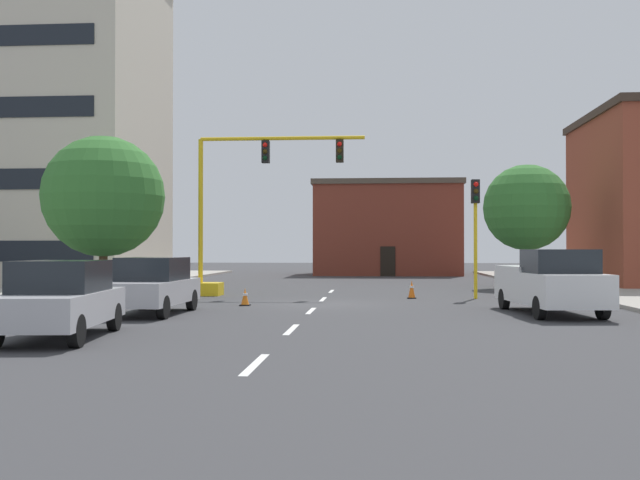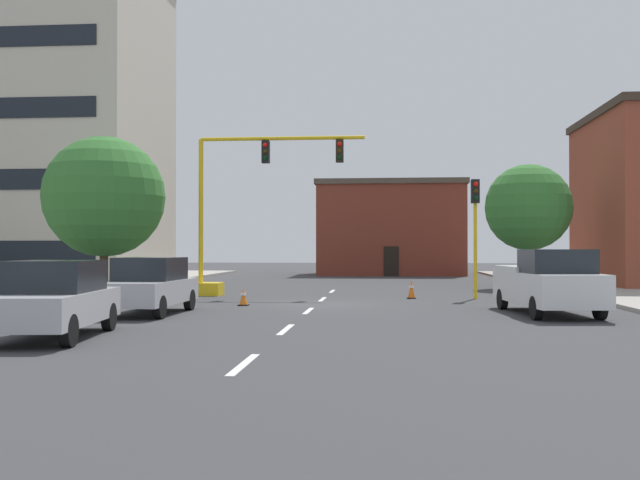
{
  "view_description": "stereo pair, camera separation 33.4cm",
  "coord_description": "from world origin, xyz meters",
  "px_view_note": "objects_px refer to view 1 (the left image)",
  "views": [
    {
      "loc": [
        2.08,
        -26.55,
        2.0
      ],
      "look_at": [
        -0.29,
        4.64,
        2.39
      ],
      "focal_mm": 41.06,
      "sensor_mm": 36.0,
      "label": 1
    },
    {
      "loc": [
        2.41,
        -26.52,
        2.0
      ],
      "look_at": [
        -0.29,
        4.64,
        2.39
      ],
      "focal_mm": 41.06,
      "sensor_mm": 36.0,
      "label": 2
    }
  ],
  "objects_px": {
    "traffic_light_pole_right": "(475,211)",
    "traffic_cone_roadside_b": "(412,290)",
    "tree_right_mid": "(526,208)",
    "sedan_silver_near_left": "(60,299)",
    "sedan_silver_mid_left": "(152,285)",
    "traffic_signal_gantry": "(223,245)",
    "traffic_cone_roadside_a": "(245,297)",
    "tree_left_near": "(103,197)",
    "pickup_truck_white": "(550,282)"
  },
  "relations": [
    {
      "from": "traffic_light_pole_right",
      "to": "traffic_cone_roadside_b",
      "type": "relative_size",
      "value": 6.55
    },
    {
      "from": "tree_right_mid",
      "to": "sedan_silver_near_left",
      "type": "bearing_deg",
      "value": -123.84
    },
    {
      "from": "tree_right_mid",
      "to": "sedan_silver_mid_left",
      "type": "height_order",
      "value": "tree_right_mid"
    },
    {
      "from": "traffic_signal_gantry",
      "to": "traffic_cone_roadside_b",
      "type": "bearing_deg",
      "value": -8.99
    },
    {
      "from": "traffic_light_pole_right",
      "to": "traffic_cone_roadside_b",
      "type": "bearing_deg",
      "value": -179.38
    },
    {
      "from": "traffic_signal_gantry",
      "to": "sedan_silver_near_left",
      "type": "distance_m",
      "value": 15.26
    },
    {
      "from": "sedan_silver_near_left",
      "to": "traffic_cone_roadside_a",
      "type": "distance_m",
      "value": 10.03
    },
    {
      "from": "tree_left_near",
      "to": "sedan_silver_near_left",
      "type": "bearing_deg",
      "value": -72.63
    },
    {
      "from": "traffic_light_pole_right",
      "to": "tree_left_near",
      "type": "xyz_separation_m",
      "value": [
        -15.56,
        0.44,
        0.7
      ]
    },
    {
      "from": "pickup_truck_white",
      "to": "sedan_silver_mid_left",
      "type": "xyz_separation_m",
      "value": [
        -12.17,
        -0.9,
        -0.09
      ]
    },
    {
      "from": "pickup_truck_white",
      "to": "traffic_cone_roadside_b",
      "type": "xyz_separation_m",
      "value": [
        -3.88,
        6.91,
        -0.61
      ]
    },
    {
      "from": "traffic_signal_gantry",
      "to": "pickup_truck_white",
      "type": "height_order",
      "value": "traffic_signal_gantry"
    },
    {
      "from": "tree_right_mid",
      "to": "tree_left_near",
      "type": "bearing_deg",
      "value": -158.65
    },
    {
      "from": "traffic_signal_gantry",
      "to": "traffic_cone_roadside_b",
      "type": "xyz_separation_m",
      "value": [
        8.03,
        -1.27,
        -1.82
      ]
    },
    {
      "from": "tree_right_mid",
      "to": "traffic_cone_roadside_b",
      "type": "height_order",
      "value": "tree_right_mid"
    },
    {
      "from": "traffic_cone_roadside_b",
      "to": "pickup_truck_white",
      "type": "bearing_deg",
      "value": -60.71
    },
    {
      "from": "traffic_light_pole_right",
      "to": "tree_left_near",
      "type": "bearing_deg",
      "value": 178.39
    },
    {
      "from": "traffic_signal_gantry",
      "to": "traffic_cone_roadside_a",
      "type": "height_order",
      "value": "traffic_signal_gantry"
    },
    {
      "from": "traffic_signal_gantry",
      "to": "traffic_light_pole_right",
      "type": "height_order",
      "value": "traffic_signal_gantry"
    },
    {
      "from": "tree_right_mid",
      "to": "pickup_truck_white",
      "type": "relative_size",
      "value": 1.13
    },
    {
      "from": "traffic_cone_roadside_b",
      "to": "traffic_light_pole_right",
      "type": "bearing_deg",
      "value": 0.62
    },
    {
      "from": "tree_left_near",
      "to": "pickup_truck_white",
      "type": "relative_size",
      "value": 1.22
    },
    {
      "from": "sedan_silver_near_left",
      "to": "traffic_cone_roadside_b",
      "type": "xyz_separation_m",
      "value": [
        8.49,
        13.93,
        -0.53
      ]
    },
    {
      "from": "pickup_truck_white",
      "to": "sedan_silver_near_left",
      "type": "xyz_separation_m",
      "value": [
        -12.37,
        -7.02,
        -0.09
      ]
    },
    {
      "from": "tree_right_mid",
      "to": "pickup_truck_white",
      "type": "xyz_separation_m",
      "value": [
        -2.31,
        -14.87,
        -3.13
      ]
    },
    {
      "from": "traffic_light_pole_right",
      "to": "sedan_silver_mid_left",
      "type": "distance_m",
      "value": 13.64
    },
    {
      "from": "sedan_silver_near_left",
      "to": "traffic_cone_roadside_b",
      "type": "distance_m",
      "value": 16.32
    },
    {
      "from": "tree_left_near",
      "to": "traffic_cone_roadside_a",
      "type": "distance_m",
      "value": 9.25
    },
    {
      "from": "sedan_silver_near_left",
      "to": "traffic_cone_roadside_a",
      "type": "relative_size",
      "value": 7.54
    },
    {
      "from": "tree_left_near",
      "to": "traffic_cone_roadside_b",
      "type": "relative_size",
      "value": 9.29
    },
    {
      "from": "tree_left_near",
      "to": "traffic_light_pole_right",
      "type": "bearing_deg",
      "value": -1.61
    },
    {
      "from": "pickup_truck_white",
      "to": "traffic_cone_roadside_a",
      "type": "xyz_separation_m",
      "value": [
        -9.94,
        2.69,
        -0.67
      ]
    },
    {
      "from": "tree_right_mid",
      "to": "traffic_cone_roadside_a",
      "type": "relative_size",
      "value": 10.16
    },
    {
      "from": "sedan_silver_near_left",
      "to": "sedan_silver_mid_left",
      "type": "bearing_deg",
      "value": 88.12
    },
    {
      "from": "sedan_silver_mid_left",
      "to": "traffic_signal_gantry",
      "type": "bearing_deg",
      "value": 88.33
    },
    {
      "from": "tree_left_near",
      "to": "sedan_silver_mid_left",
      "type": "bearing_deg",
      "value": -60.37
    },
    {
      "from": "traffic_light_pole_right",
      "to": "sedan_silver_near_left",
      "type": "bearing_deg",
      "value": -128.37
    },
    {
      "from": "traffic_signal_gantry",
      "to": "pickup_truck_white",
      "type": "distance_m",
      "value": 14.49
    },
    {
      "from": "sedan_silver_near_left",
      "to": "tree_right_mid",
      "type": "bearing_deg",
      "value": 56.16
    },
    {
      "from": "traffic_light_pole_right",
      "to": "sedan_silver_near_left",
      "type": "xyz_separation_m",
      "value": [
        -11.05,
        -13.96,
        -2.64
      ]
    },
    {
      "from": "traffic_signal_gantry",
      "to": "tree_left_near",
      "type": "distance_m",
      "value": 5.44
    },
    {
      "from": "traffic_cone_roadside_a",
      "to": "tree_left_near",
      "type": "bearing_deg",
      "value": 145.95
    },
    {
      "from": "traffic_signal_gantry",
      "to": "sedan_silver_near_left",
      "type": "relative_size",
      "value": 1.71
    },
    {
      "from": "tree_right_mid",
      "to": "traffic_cone_roadside_b",
      "type": "xyz_separation_m",
      "value": [
        -6.19,
        -7.96,
        -3.75
      ]
    },
    {
      "from": "tree_left_near",
      "to": "sedan_silver_near_left",
      "type": "relative_size",
      "value": 1.46
    },
    {
      "from": "sedan_silver_near_left",
      "to": "traffic_cone_roadside_a",
      "type": "xyz_separation_m",
      "value": [
        2.43,
        9.71,
        -0.58
      ]
    },
    {
      "from": "tree_left_near",
      "to": "traffic_cone_roadside_b",
      "type": "xyz_separation_m",
      "value": [
        13.0,
        -0.46,
        -3.87
      ]
    },
    {
      "from": "traffic_cone_roadside_b",
      "to": "tree_right_mid",
      "type": "bearing_deg",
      "value": 52.14
    },
    {
      "from": "traffic_light_pole_right",
      "to": "sedan_silver_near_left",
      "type": "height_order",
      "value": "traffic_light_pole_right"
    },
    {
      "from": "sedan_silver_mid_left",
      "to": "traffic_cone_roadside_a",
      "type": "bearing_deg",
      "value": 58.13
    }
  ]
}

